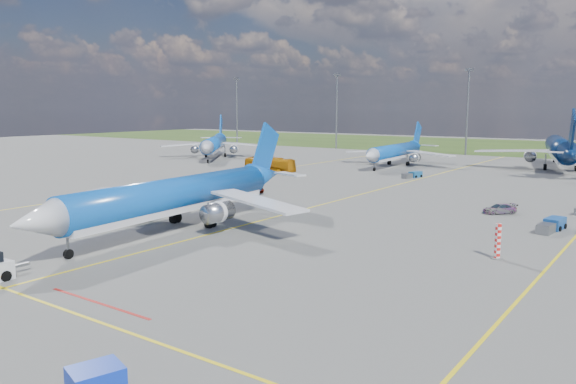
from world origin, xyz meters
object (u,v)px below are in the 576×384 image
Objects in this scene: service_car_b at (253,188)px; baggage_tug_w at (552,225)px; bg_jet_nw at (214,158)px; bg_jet_nnw at (395,166)px; service_car_c at (499,209)px; apron_bus at (270,165)px; main_airliner at (176,230)px; bg_jet_n at (559,169)px; baggage_tug_c at (413,175)px; service_car_a at (199,188)px; warning_post at (498,241)px.

service_car_b is 41.61m from baggage_tug_w.
bg_jet_nw reaches higher than service_car_b.
bg_jet_nnw reaches higher than service_car_c.
bg_jet_nnw is 3.26× the size of apron_bus.
main_airliner reaches higher than service_car_b.
service_car_c is (78.61, -35.08, 0.59)m from bg_jet_nw.
apron_bus is (-23.30, 46.59, 1.47)m from main_airliner.
bg_jet_n is 8.44× the size of baggage_tug_w.
bg_jet_nw is 7.19× the size of baggage_tug_w.
service_car_b is (44.01, -39.11, 0.60)m from bg_jet_nw.
baggage_tug_w is 44.12m from baggage_tug_c.
apron_bus is 27.12m from service_car_a.
bg_jet_nw is at bearing -175.28° from baggage_tug_c.
bg_jet_nnw is at bearing -25.73° from bg_jet_nw.
baggage_tug_w is (31.73, 22.18, 0.56)m from main_airliner.
main_airliner reaches higher than service_car_c.
main_airliner is 26.24m from service_car_a.
service_car_c is (33.65, -43.49, 0.59)m from bg_jet_nnw.
bg_jet_nnw reaches higher than service_car_a.
warning_post is at bearing -14.49° from service_car_a.
bg_jet_nw is 45.75m from bg_jet_nnw.
baggage_tug_w is (6.95, -6.47, -0.03)m from service_car_c.
bg_jet_n is 59.77m from apron_bus.
service_car_c is (24.79, 28.65, 0.59)m from main_airliner.
bg_jet_nnw is 6.31× the size of baggage_tug_w.
apron_bus reaches higher than baggage_tug_w.
bg_jet_n reaches higher than bg_jet_nnw.
service_car_a is at bearing -102.95° from bg_jet_nnw.
bg_jet_n is 1.16× the size of main_airliner.
baggage_tug_w is at bearing 2.82° from service_car_a.
bg_jet_nw is 83.42m from main_airliner.
warning_post is at bearing -89.36° from baggage_tug_w.
service_car_a is at bearing 141.16° from service_car_b.
warning_post is at bearing -31.69° from service_car_c.
bg_jet_n is 69.16m from service_car_b.
warning_post reaches higher than service_car_c.
service_car_a is 0.83× the size of service_car_c.
apron_bus is (30.53, -17.15, 1.47)m from bg_jet_nw.
bg_jet_nnw is 20.39m from baggage_tug_c.
bg_jet_nw reaches higher than baggage_tug_w.
bg_jet_n is (30.10, 14.28, 0.00)m from bg_jet_nnw.
bg_jet_n reaches higher than main_airliner.
service_car_b is (6.78, 4.30, 0.03)m from service_car_a.
bg_jet_nnw is 0.75× the size of bg_jet_n.
service_car_a is at bearing 46.09° from bg_jet_n.
bg_jet_n is 57.88m from service_car_c.
warning_post is 0.62× the size of baggage_tug_c.
bg_jet_nnw is 7.06× the size of baggage_tug_c.
warning_post reaches higher than apron_bus.
bg_jet_n is at bearing -7.93° from service_car_b.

